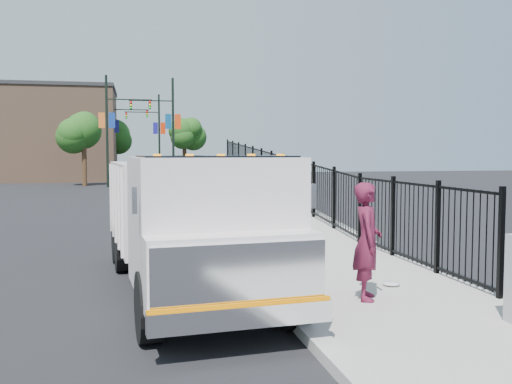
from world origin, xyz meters
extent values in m
plane|color=black|center=(0.00, 0.00, 0.00)|extent=(120.00, 120.00, 0.00)
cube|color=#9E998E|center=(1.93, -2.00, 0.06)|extent=(3.55, 12.00, 0.12)
cube|color=#ADAAA3|center=(0.00, -2.00, 0.08)|extent=(0.30, 12.00, 0.16)
cube|color=#9E998E|center=(2.12, 16.00, 0.00)|extent=(3.95, 24.06, 3.19)
cube|color=black|center=(3.55, 12.00, 0.90)|extent=(0.10, 28.00, 1.80)
cube|color=black|center=(-1.39, 0.30, 0.53)|extent=(1.55, 6.59, 0.21)
cube|color=silver|center=(-1.19, -1.90, 1.49)|extent=(2.44, 2.31, 1.92)
cube|color=silver|center=(-1.08, -3.10, 1.01)|extent=(2.31, 0.87, 0.96)
cube|color=silver|center=(-1.05, -3.45, 1.01)|extent=(2.21, 0.28, 0.82)
cube|color=silver|center=(-1.05, -3.53, 0.53)|extent=(2.31, 0.38, 0.27)
cube|color=#DB7300|center=(-1.05, -3.53, 0.67)|extent=(2.30, 0.26, 0.06)
cube|color=black|center=(-1.17, -2.14, 2.07)|extent=(2.22, 1.44, 0.82)
cube|color=silver|center=(-1.51, 1.54, 1.49)|extent=(2.66, 4.23, 1.63)
cube|color=silver|center=(-2.30, -2.97, 1.92)|extent=(0.06, 0.06, 0.34)
cube|color=silver|center=(0.09, -2.75, 1.92)|extent=(0.06, 0.06, 0.34)
cube|color=orange|center=(-2.00, -2.55, 2.47)|extent=(0.10, 0.09, 0.06)
cube|color=orange|center=(-1.57, -2.51, 2.47)|extent=(0.10, 0.09, 0.06)
cube|color=orange|center=(-1.14, -2.47, 2.47)|extent=(0.10, 0.09, 0.06)
cube|color=orange|center=(-0.71, -2.44, 2.47)|extent=(0.10, 0.09, 0.06)
cube|color=orange|center=(-0.28, -2.40, 2.47)|extent=(0.10, 0.09, 0.06)
cylinder|color=black|center=(-2.14, -2.66, 0.48)|extent=(0.39, 0.98, 0.96)
cylinder|color=black|center=(-0.13, -2.48, 0.48)|extent=(0.39, 0.98, 0.96)
cylinder|color=black|center=(-2.57, 2.02, 0.48)|extent=(0.39, 0.98, 0.96)
cylinder|color=black|center=(-0.56, 2.21, 0.48)|extent=(0.39, 0.98, 0.96)
cylinder|color=black|center=(-2.66, 3.08, 0.48)|extent=(0.39, 0.98, 0.96)
cylinder|color=black|center=(-0.65, 3.26, 0.48)|extent=(0.39, 0.98, 0.96)
imported|color=#59142C|center=(1.39, -1.60, 1.08)|extent=(0.66, 0.81, 1.91)
ellipsoid|color=silver|center=(2.20, -0.81, 0.16)|extent=(0.31, 0.31, 0.08)
cylinder|color=black|center=(-4.19, 32.10, 4.00)|extent=(0.18, 0.18, 8.00)
cube|color=black|center=(-2.59, 32.10, 6.30)|extent=(3.20, 0.08, 0.08)
cube|color=black|center=(-1.15, 32.10, 5.95)|extent=(0.18, 0.22, 0.60)
cube|color=navy|center=(-3.84, 32.10, 4.80)|extent=(0.45, 0.04, 1.10)
cube|color=orange|center=(-4.54, 32.10, 4.80)|extent=(0.45, 0.04, 1.10)
cylinder|color=black|center=(0.54, 32.67, 4.00)|extent=(0.18, 0.18, 8.00)
cube|color=black|center=(-1.06, 32.67, 6.30)|extent=(3.20, 0.08, 0.08)
cube|color=black|center=(-2.50, 32.67, 5.95)|extent=(0.18, 0.22, 0.60)
cube|color=red|center=(0.89, 32.67, 4.80)|extent=(0.45, 0.04, 1.10)
cube|color=navy|center=(0.19, 32.67, 4.80)|extent=(0.45, 0.04, 1.10)
cylinder|color=black|center=(-4.18, 42.10, 4.00)|extent=(0.18, 0.18, 8.00)
cube|color=black|center=(-2.58, 42.10, 6.30)|extent=(3.20, 0.08, 0.08)
cube|color=black|center=(-1.14, 42.10, 5.95)|extent=(0.18, 0.22, 0.60)
cube|color=navy|center=(-3.83, 42.10, 4.80)|extent=(0.45, 0.04, 1.10)
cube|color=#C76C21|center=(-4.53, 42.10, 4.80)|extent=(0.45, 0.04, 1.10)
cylinder|color=black|center=(0.05, 45.08, 4.00)|extent=(0.18, 0.18, 8.00)
cube|color=black|center=(-1.55, 45.08, 6.30)|extent=(3.20, 0.08, 0.08)
cube|color=black|center=(-2.99, 45.08, 5.95)|extent=(0.18, 0.22, 0.60)
cube|color=red|center=(0.40, 45.08, 4.80)|extent=(0.45, 0.04, 1.10)
cube|color=navy|center=(-0.30, 45.08, 4.80)|extent=(0.45, 0.04, 1.10)
cylinder|color=#382314|center=(-5.96, 34.04, 1.60)|extent=(0.36, 0.36, 3.20)
sphere|color=#194714|center=(-5.96, 34.04, 4.00)|extent=(2.80, 2.80, 2.80)
cylinder|color=#382314|center=(1.91, 38.94, 1.60)|extent=(0.36, 0.36, 3.20)
sphere|color=#194714|center=(1.91, 38.94, 4.00)|extent=(2.15, 2.15, 2.15)
cylinder|color=#382314|center=(-4.23, 48.22, 1.60)|extent=(0.36, 0.36, 3.20)
sphere|color=#194714|center=(-4.23, 48.22, 4.00)|extent=(3.18, 3.18, 3.18)
cube|color=#8C664C|center=(-9.00, 44.00, 4.00)|extent=(10.00, 10.00, 8.00)
camera|label=1|loc=(-2.30, -10.19, 2.52)|focal=40.00mm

